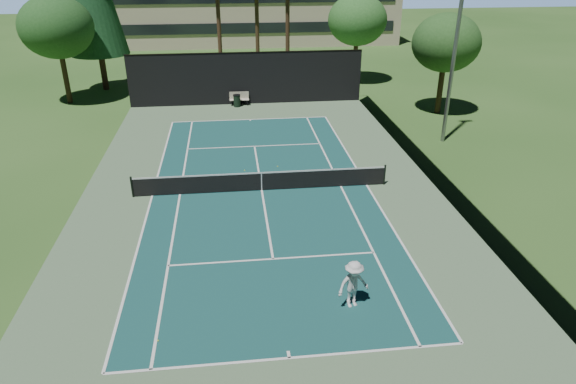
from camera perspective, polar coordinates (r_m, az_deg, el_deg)
name	(u,v)px	position (r m, az deg, el deg)	size (l,w,h in m)	color
ground	(262,191)	(26.21, -2.93, 0.16)	(160.00, 160.00, 0.00)	#305A21
apron_slab	(262,191)	(26.20, -2.93, 0.17)	(18.00, 32.00, 0.01)	#597753
court_surface	(262,190)	(26.20, -2.94, 0.18)	(10.97, 23.77, 0.01)	#174A49
court_lines	(262,190)	(26.20, -2.94, 0.20)	(11.07, 23.87, 0.01)	white
tennis_net	(262,181)	(25.97, -2.96, 1.27)	(12.90, 0.10, 1.10)	black
fence	(261,153)	(25.46, -3.05, 4.30)	(18.04, 32.05, 4.03)	black
player	(353,284)	(17.86, 7.28, -10.14)	(1.15, 0.66, 1.78)	silver
tennis_ball_a	(158,341)	(17.36, -14.24, -15.72)	(0.06, 0.06, 0.06)	#C9E333
tennis_ball_b	(245,170)	(28.56, -4.84, 2.41)	(0.07, 0.07, 0.07)	#D1F537
tennis_ball_c	(278,166)	(28.99, -1.17, 2.86)	(0.07, 0.07, 0.07)	#D0D931
tennis_ball_d	(189,176)	(28.28, -10.97, 1.76)	(0.06, 0.06, 0.06)	yellow
park_bench	(239,98)	(40.82, -5.44, 10.35)	(1.50, 0.45, 1.02)	beige
trash_bin	(237,101)	(40.38, -5.70, 10.07)	(0.56, 0.56, 0.95)	black
decid_tree_a	(357,20)	(47.37, 7.72, 18.39)	(5.12, 5.12, 7.62)	#472F1E
decid_tree_b	(446,43)	(39.29, 17.16, 15.55)	(4.80, 4.80, 7.14)	#47341E
decid_tree_c	(56,27)	(43.82, -24.35, 16.33)	(5.44, 5.44, 8.09)	#45321D
campus_building	(236,7)	(69.96, -5.83, 19.79)	(40.50, 12.50, 8.30)	beige
light_pole	(457,37)	(32.86, 18.23, 16.05)	(0.90, 0.25, 12.22)	gray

